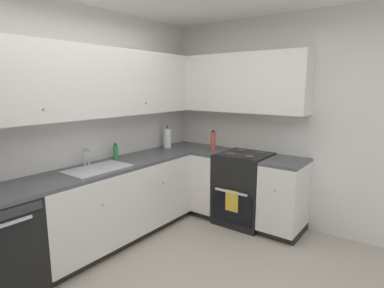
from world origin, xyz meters
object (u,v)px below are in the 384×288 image
(oven_range, at_px, (244,188))
(oil_bottle, at_px, (213,141))
(paper_towel_roll, at_px, (167,138))
(soap_bottle, at_px, (116,152))

(oven_range, relative_size, oil_bottle, 3.93)
(oven_range, relative_size, paper_towel_roll, 3.20)
(oven_range, distance_m, soap_bottle, 1.69)
(soap_bottle, distance_m, oil_bottle, 1.30)
(soap_bottle, xyz_separation_m, paper_towel_roll, (0.90, -0.02, 0.05))
(soap_bottle, distance_m, paper_towel_roll, 0.90)
(oven_range, xyz_separation_m, oil_bottle, (-0.02, 0.48, 0.57))
(paper_towel_roll, height_order, oil_bottle, paper_towel_roll)
(oven_range, xyz_separation_m, paper_towel_roll, (-0.25, 1.09, 0.58))
(soap_bottle, relative_size, paper_towel_roll, 0.58)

